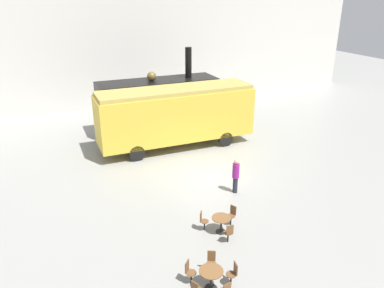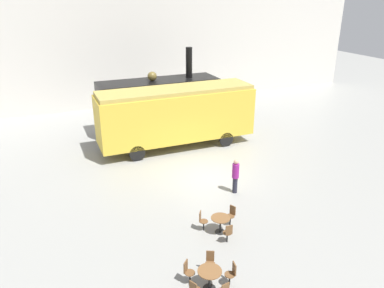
{
  "view_description": "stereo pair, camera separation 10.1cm",
  "coord_description": "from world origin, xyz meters",
  "px_view_note": "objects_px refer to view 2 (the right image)",
  "views": [
    {
      "loc": [
        -7.78,
        -16.34,
        9.27
      ],
      "look_at": [
        -0.52,
        1.0,
        1.6
      ],
      "focal_mm": 35.0,
      "sensor_mm": 36.0,
      "label": 1
    },
    {
      "loc": [
        -7.69,
        -16.38,
        9.27
      ],
      "look_at": [
        -0.52,
        1.0,
        1.6
      ],
      "focal_mm": 35.0,
      "sensor_mm": 36.0,
      "label": 2
    }
  ],
  "objects_px": {
    "steam_locomotive": "(159,100)",
    "cafe_chair_0": "(232,273)",
    "visitor_person": "(235,175)",
    "passenger_coach_vintage": "(176,114)",
    "cafe_table_mid": "(220,221)",
    "cafe_table_near": "(210,275)"
  },
  "relations": [
    {
      "from": "steam_locomotive",
      "to": "cafe_chair_0",
      "type": "height_order",
      "value": "steam_locomotive"
    },
    {
      "from": "cafe_chair_0",
      "to": "steam_locomotive",
      "type": "bearing_deg",
      "value": -90.89
    },
    {
      "from": "visitor_person",
      "to": "cafe_table_near",
      "type": "bearing_deg",
      "value": -125.69
    },
    {
      "from": "cafe_table_mid",
      "to": "cafe_chair_0",
      "type": "xyz_separation_m",
      "value": [
        -0.99,
        -2.84,
        -0.03
      ]
    },
    {
      "from": "passenger_coach_vintage",
      "to": "steam_locomotive",
      "type": "bearing_deg",
      "value": 90.49
    },
    {
      "from": "passenger_coach_vintage",
      "to": "cafe_table_mid",
      "type": "bearing_deg",
      "value": -99.43
    },
    {
      "from": "cafe_table_near",
      "to": "cafe_table_mid",
      "type": "bearing_deg",
      "value": 57.2
    },
    {
      "from": "passenger_coach_vintage",
      "to": "cafe_table_near",
      "type": "distance_m",
      "value": 12.75
    },
    {
      "from": "cafe_chair_0",
      "to": "passenger_coach_vintage",
      "type": "bearing_deg",
      "value": -93.52
    },
    {
      "from": "visitor_person",
      "to": "passenger_coach_vintage",
      "type": "bearing_deg",
      "value": 94.9
    },
    {
      "from": "cafe_table_near",
      "to": "cafe_table_mid",
      "type": "height_order",
      "value": "cafe_table_near"
    },
    {
      "from": "cafe_table_mid",
      "to": "cafe_table_near",
      "type": "bearing_deg",
      "value": -122.8
    },
    {
      "from": "steam_locomotive",
      "to": "cafe_table_mid",
      "type": "bearing_deg",
      "value": -96.82
    },
    {
      "from": "cafe_table_mid",
      "to": "visitor_person",
      "type": "height_order",
      "value": "visitor_person"
    },
    {
      "from": "cafe_table_mid",
      "to": "visitor_person",
      "type": "relative_size",
      "value": 0.44
    },
    {
      "from": "visitor_person",
      "to": "cafe_table_mid",
      "type": "bearing_deg",
      "value": -128.41
    },
    {
      "from": "passenger_coach_vintage",
      "to": "cafe_chair_0",
      "type": "distance_m",
      "value": 12.69
    },
    {
      "from": "steam_locomotive",
      "to": "cafe_chair_0",
      "type": "bearing_deg",
      "value": -99.13
    },
    {
      "from": "passenger_coach_vintage",
      "to": "cafe_chair_0",
      "type": "height_order",
      "value": "passenger_coach_vintage"
    },
    {
      "from": "cafe_table_near",
      "to": "cafe_chair_0",
      "type": "bearing_deg",
      "value": -8.23
    },
    {
      "from": "passenger_coach_vintage",
      "to": "cafe_table_near",
      "type": "relative_size",
      "value": 11.95
    },
    {
      "from": "passenger_coach_vintage",
      "to": "cafe_table_mid",
      "type": "height_order",
      "value": "passenger_coach_vintage"
    }
  ]
}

